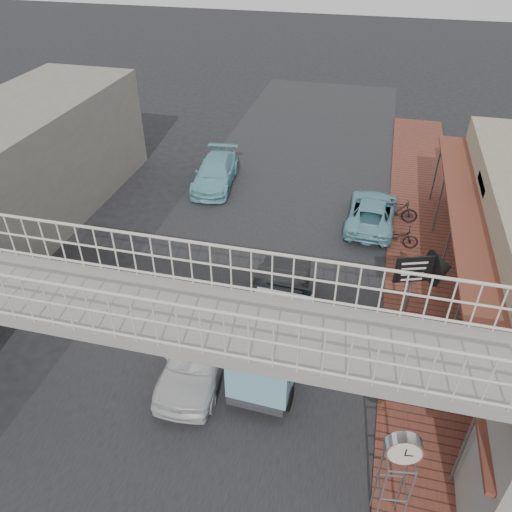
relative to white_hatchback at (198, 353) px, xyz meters
The scene contains 14 objects.
ground 1.35m from the white_hatchback, 63.43° to the left, with size 120.00×120.00×0.00m, color black.
road_strip 1.35m from the white_hatchback, 63.43° to the left, with size 10.00×60.00×0.01m, color black.
sidewalk 8.09m from the white_hatchback, 29.74° to the left, with size 3.00×40.00×0.10m, color brown.
footbridge 3.89m from the white_hatchback, 80.54° to the right, with size 16.40×2.40×6.34m.
building_far_left 12.74m from the white_hatchback, 146.31° to the left, with size 5.00×14.00×5.00m, color gray.
white_hatchback is the anchor object (origin of this frame).
dark_sedan 3.18m from the white_hatchback, 52.97° to the left, with size 1.72×4.93×1.62m, color black.
angkot_curb 11.13m from the white_hatchback, 65.03° to the left, with size 2.06×4.47×1.24m, color #6CADBB.
angkot_far 12.55m from the white_hatchback, 105.29° to the left, with size 1.89×4.64×1.35m, color #73BAC7.
angkot_van 2.34m from the white_hatchback, 15.86° to the left, with size 2.00×4.10×1.97m.
motorcycle_near 10.20m from the white_hatchback, 55.35° to the left, with size 0.64×1.83×0.96m, color black.
motorcycle_far 11.96m from the white_hatchback, 60.98° to the left, with size 0.51×1.82×1.09m, color black.
street_clock 7.01m from the white_hatchback, 30.30° to the right, with size 0.81×0.69×3.20m.
arrow_sign 7.92m from the white_hatchback, 26.83° to the left, with size 1.93×1.29×3.19m.
Camera 1 is at (3.81, -10.93, 12.03)m, focal length 35.00 mm.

